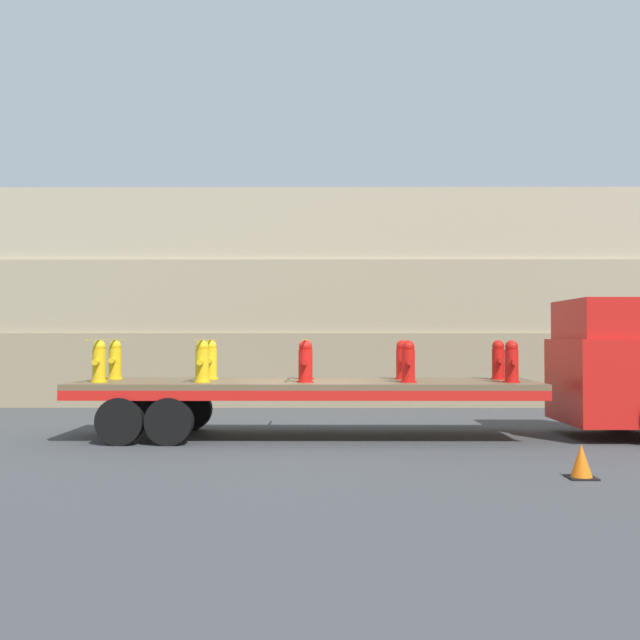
{
  "coord_description": "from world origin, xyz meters",
  "views": [
    {
      "loc": [
        0.39,
        -15.31,
        2.11
      ],
      "look_at": [
        0.31,
        0.0,
        2.51
      ],
      "focal_mm": 40.0,
      "sensor_mm": 36.0,
      "label": 1
    }
  ],
  "objects_px": {
    "flatbed_trailer": "(270,392)",
    "fire_hydrant_red_near_3": "(408,362)",
    "fire_hydrant_yellow_far_0": "(115,360)",
    "fire_hydrant_red_far_4": "(498,360)",
    "fire_hydrant_red_far_3": "(402,360)",
    "truck_cab": "(623,368)",
    "traffic_cone": "(581,462)",
    "fire_hydrant_red_near_4": "(512,362)",
    "fire_hydrant_red_far_2": "(306,360)",
    "fire_hydrant_red_near_2": "(305,362)",
    "fire_hydrant_yellow_near_0": "(99,362)",
    "fire_hydrant_yellow_far_1": "(211,360)",
    "fire_hydrant_yellow_near_1": "(202,362)"
  },
  "relations": [
    {
      "from": "fire_hydrant_yellow_far_1",
      "to": "fire_hydrant_red_near_3",
      "type": "distance_m",
      "value": 4.42
    },
    {
      "from": "fire_hydrant_red_near_2",
      "to": "fire_hydrant_red_near_3",
      "type": "relative_size",
      "value": 1.0
    },
    {
      "from": "fire_hydrant_red_far_3",
      "to": "traffic_cone",
      "type": "distance_m",
      "value": 5.66
    },
    {
      "from": "traffic_cone",
      "to": "fire_hydrant_red_far_3",
      "type": "bearing_deg",
      "value": 112.95
    },
    {
      "from": "fire_hydrant_red_near_4",
      "to": "fire_hydrant_yellow_near_0",
      "type": "bearing_deg",
      "value": 180.0
    },
    {
      "from": "fire_hydrant_red_near_2",
      "to": "fire_hydrant_red_far_3",
      "type": "relative_size",
      "value": 1.0
    },
    {
      "from": "fire_hydrant_red_far_2",
      "to": "flatbed_trailer",
      "type": "bearing_deg",
      "value": -143.81
    },
    {
      "from": "fire_hydrant_yellow_far_1",
      "to": "traffic_cone",
      "type": "xyz_separation_m",
      "value": [
        6.41,
        -5.06,
        -1.38
      ]
    },
    {
      "from": "flatbed_trailer",
      "to": "fire_hydrant_red_far_2",
      "type": "bearing_deg",
      "value": 36.19
    },
    {
      "from": "flatbed_trailer",
      "to": "fire_hydrant_red_far_4",
      "type": "distance_m",
      "value": 5.11
    },
    {
      "from": "truck_cab",
      "to": "fire_hydrant_yellow_far_1",
      "type": "bearing_deg",
      "value": 176.4
    },
    {
      "from": "traffic_cone",
      "to": "fire_hydrant_yellow_near_0",
      "type": "bearing_deg",
      "value": 155.3
    },
    {
      "from": "fire_hydrant_yellow_near_0",
      "to": "fire_hydrant_red_far_4",
      "type": "xyz_separation_m",
      "value": [
        8.54,
        1.13,
        0.0
      ]
    },
    {
      "from": "fire_hydrant_yellow_far_0",
      "to": "fire_hydrant_red_far_2",
      "type": "relative_size",
      "value": 1.0
    },
    {
      "from": "fire_hydrant_red_far_2",
      "to": "fire_hydrant_red_near_2",
      "type": "bearing_deg",
      "value": -90.0
    },
    {
      "from": "fire_hydrant_yellow_far_0",
      "to": "traffic_cone",
      "type": "height_order",
      "value": "fire_hydrant_yellow_far_0"
    },
    {
      "from": "fire_hydrant_red_near_3",
      "to": "fire_hydrant_red_near_4",
      "type": "bearing_deg",
      "value": 0.0
    },
    {
      "from": "fire_hydrant_red_far_2",
      "to": "traffic_cone",
      "type": "height_order",
      "value": "fire_hydrant_red_far_2"
    },
    {
      "from": "fire_hydrant_red_far_2",
      "to": "fire_hydrant_red_near_3",
      "type": "bearing_deg",
      "value": -27.8
    },
    {
      "from": "fire_hydrant_yellow_far_0",
      "to": "fire_hydrant_yellow_far_1",
      "type": "relative_size",
      "value": 1.0
    },
    {
      "from": "flatbed_trailer",
      "to": "fire_hydrant_red_far_3",
      "type": "relative_size",
      "value": 11.17
    },
    {
      "from": "fire_hydrant_red_near_2",
      "to": "fire_hydrant_yellow_far_0",
      "type": "bearing_deg",
      "value": 165.23
    },
    {
      "from": "flatbed_trailer",
      "to": "truck_cab",
      "type": "bearing_deg",
      "value": 0.0
    },
    {
      "from": "truck_cab",
      "to": "fire_hydrant_red_far_3",
      "type": "height_order",
      "value": "truck_cab"
    },
    {
      "from": "fire_hydrant_red_near_2",
      "to": "fire_hydrant_red_far_2",
      "type": "xyz_separation_m",
      "value": [
        0.0,
        1.13,
        0.0
      ]
    },
    {
      "from": "truck_cab",
      "to": "fire_hydrant_red_far_2",
      "type": "height_order",
      "value": "truck_cab"
    },
    {
      "from": "flatbed_trailer",
      "to": "fire_hydrant_red_far_2",
      "type": "xyz_separation_m",
      "value": [
        0.77,
        0.56,
        0.66
      ]
    },
    {
      "from": "flatbed_trailer",
      "to": "fire_hydrant_red_far_3",
      "type": "distance_m",
      "value": 3.03
    },
    {
      "from": "flatbed_trailer",
      "to": "fire_hydrant_yellow_far_0",
      "type": "relative_size",
      "value": 11.17
    },
    {
      "from": "fire_hydrant_red_near_3",
      "to": "fire_hydrant_red_far_3",
      "type": "distance_m",
      "value": 1.13
    },
    {
      "from": "fire_hydrant_yellow_far_1",
      "to": "fire_hydrant_red_far_4",
      "type": "relative_size",
      "value": 1.0
    },
    {
      "from": "fire_hydrant_red_near_2",
      "to": "traffic_cone",
      "type": "xyz_separation_m",
      "value": [
        4.28,
        -3.93,
        -1.38
      ]
    },
    {
      "from": "fire_hydrant_red_near_2",
      "to": "fire_hydrant_yellow_near_0",
      "type": "bearing_deg",
      "value": 180.0
    },
    {
      "from": "fire_hydrant_red_far_3",
      "to": "traffic_cone",
      "type": "height_order",
      "value": "fire_hydrant_red_far_3"
    },
    {
      "from": "fire_hydrant_yellow_far_0",
      "to": "fire_hydrant_red_far_4",
      "type": "xyz_separation_m",
      "value": [
        8.54,
        0.0,
        0.0
      ]
    },
    {
      "from": "fire_hydrant_yellow_near_0",
      "to": "fire_hydrant_red_far_3",
      "type": "xyz_separation_m",
      "value": [
        6.41,
        1.13,
        0.0
      ]
    },
    {
      "from": "fire_hydrant_red_near_3",
      "to": "fire_hydrant_red_near_4",
      "type": "xyz_separation_m",
      "value": [
        2.14,
        0.0,
        0.0
      ]
    },
    {
      "from": "fire_hydrant_yellow_near_1",
      "to": "fire_hydrant_red_far_2",
      "type": "height_order",
      "value": "same"
    },
    {
      "from": "flatbed_trailer",
      "to": "fire_hydrant_yellow_near_1",
      "type": "xyz_separation_m",
      "value": [
        -1.37,
        -0.56,
        0.66
      ]
    },
    {
      "from": "fire_hydrant_yellow_near_0",
      "to": "fire_hydrant_yellow_near_1",
      "type": "distance_m",
      "value": 2.14
    },
    {
      "from": "fire_hydrant_red_far_2",
      "to": "fire_hydrant_yellow_far_0",
      "type": "bearing_deg",
      "value": 180.0
    },
    {
      "from": "truck_cab",
      "to": "traffic_cone",
      "type": "bearing_deg",
      "value": -119.45
    },
    {
      "from": "truck_cab",
      "to": "fire_hydrant_red_far_3",
      "type": "xyz_separation_m",
      "value": [
        -4.68,
        0.56,
        0.15
      ]
    },
    {
      "from": "flatbed_trailer",
      "to": "fire_hydrant_red_near_3",
      "type": "bearing_deg",
      "value": -10.97
    },
    {
      "from": "fire_hydrant_yellow_far_1",
      "to": "fire_hydrant_red_near_4",
      "type": "xyz_separation_m",
      "value": [
        6.41,
        -1.13,
        0.0
      ]
    },
    {
      "from": "fire_hydrant_yellow_near_1",
      "to": "fire_hydrant_red_far_4",
      "type": "height_order",
      "value": "same"
    },
    {
      "from": "truck_cab",
      "to": "fire_hydrant_red_far_3",
      "type": "relative_size",
      "value": 3.38
    },
    {
      "from": "fire_hydrant_red_far_2",
      "to": "fire_hydrant_red_far_3",
      "type": "distance_m",
      "value": 2.14
    },
    {
      "from": "flatbed_trailer",
      "to": "fire_hydrant_yellow_near_0",
      "type": "xyz_separation_m",
      "value": [
        -3.5,
        -0.56,
        0.66
      ]
    },
    {
      "from": "flatbed_trailer",
      "to": "fire_hydrant_yellow_far_0",
      "type": "height_order",
      "value": "fire_hydrant_yellow_far_0"
    }
  ]
}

